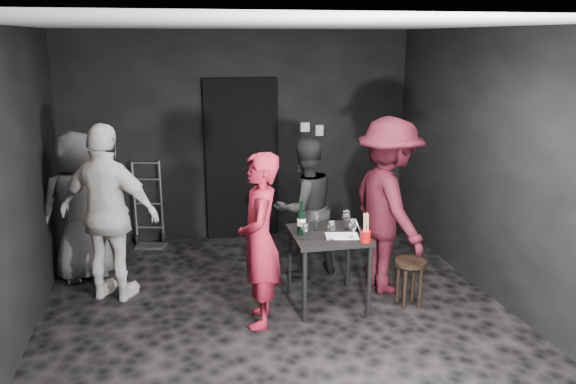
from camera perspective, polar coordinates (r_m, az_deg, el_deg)
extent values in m
cube|color=black|center=(5.47, -0.84, -12.90)|extent=(4.50, 5.00, 0.02)
cube|color=silver|center=(4.82, -0.98, 16.66)|extent=(4.50, 5.00, 0.02)
cube|color=black|center=(7.39, -4.84, 5.67)|extent=(4.50, 0.04, 2.70)
cube|color=black|center=(2.72, 10.01, -12.10)|extent=(4.50, 0.04, 2.70)
cube|color=black|center=(5.05, -26.80, -0.57)|extent=(0.04, 5.00, 2.70)
cube|color=black|center=(5.85, 21.26, 2.05)|extent=(0.04, 5.00, 2.70)
cube|color=black|center=(7.39, -4.72, 3.30)|extent=(0.95, 0.10, 2.10)
cube|color=#B7B7B2|center=(7.48, 1.70, 6.62)|extent=(0.12, 0.06, 0.12)
cube|color=#B7B7B2|center=(7.54, 3.18, 6.28)|extent=(0.10, 0.06, 0.14)
cylinder|color=#B2B2B7|center=(7.38, -15.29, -1.23)|extent=(0.03, 0.03, 1.10)
cylinder|color=#B2B2B7|center=(7.37, -12.73, -1.08)|extent=(0.03, 0.03, 1.10)
cube|color=#B2B2B7|center=(7.44, -13.76, -5.34)|extent=(0.37, 0.20, 0.03)
cylinder|color=black|center=(7.55, -15.03, -4.58)|extent=(0.04, 0.16, 0.16)
cylinder|color=black|center=(7.54, -12.52, -4.44)|extent=(0.04, 0.16, 0.16)
cube|color=black|center=(5.52, 4.14, -4.38)|extent=(0.72, 0.72, 0.04)
cylinder|color=black|center=(5.30, 1.69, -9.61)|extent=(0.04, 0.04, 0.71)
cylinder|color=black|center=(5.48, 8.27, -8.90)|extent=(0.04, 0.04, 0.71)
cylinder|color=black|center=(5.87, 0.15, -7.03)|extent=(0.04, 0.04, 0.71)
cylinder|color=black|center=(6.03, 6.13, -6.48)|extent=(0.04, 0.04, 0.71)
cylinder|color=black|center=(5.71, 12.32, -7.03)|extent=(0.30, 0.30, 0.04)
cylinder|color=black|center=(5.91, 12.59, -8.85)|extent=(0.04, 0.04, 0.41)
cylinder|color=black|center=(5.84, 11.10, -9.04)|extent=(0.04, 0.04, 0.41)
cylinder|color=black|center=(5.71, 11.77, -9.69)|extent=(0.04, 0.04, 0.41)
cylinder|color=black|center=(5.77, 13.28, -9.48)|extent=(0.04, 0.04, 0.41)
imported|color=maroon|center=(5.10, -2.92, -4.22)|extent=(0.52, 0.71, 1.77)
imported|color=black|center=(6.19, 1.71, -1.43)|extent=(0.87, 0.63, 1.60)
imported|color=#3C0D18|center=(5.82, 10.23, 0.52)|extent=(0.83, 1.52, 2.25)
imported|color=white|center=(5.80, -17.87, -0.38)|extent=(1.42, 1.11, 2.18)
imported|color=#5B5B5B|center=(6.47, -20.48, -0.68)|extent=(0.99, 0.73, 1.82)
cube|color=white|center=(5.44, 5.51, -4.47)|extent=(0.34, 0.26, 0.00)
cylinder|color=black|center=(5.42, 1.36, -3.16)|extent=(0.08, 0.08, 0.24)
cylinder|color=black|center=(5.37, 1.37, -1.46)|extent=(0.03, 0.03, 0.10)
cylinder|color=white|center=(5.42, 1.36, -3.05)|extent=(0.08, 0.08, 0.08)
cylinder|color=#A80809|center=(5.30, 7.89, -4.50)|extent=(0.10, 0.10, 0.11)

